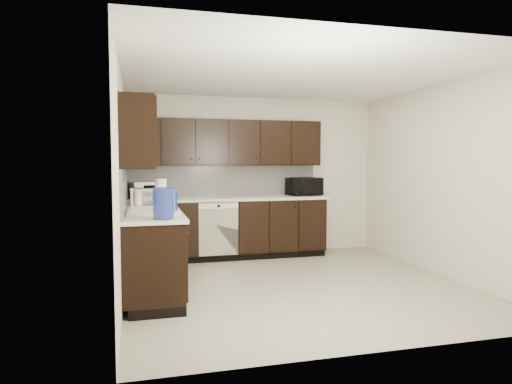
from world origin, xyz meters
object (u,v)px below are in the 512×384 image
(microwave, at_px, (304,187))
(storage_bin, at_px, (153,197))
(blue_pitcher, at_px, (163,203))
(sink, at_px, (153,217))
(toaster_oven, at_px, (144,190))

(microwave, xyz_separation_m, storage_bin, (-2.40, -0.87, -0.05))
(storage_bin, height_order, blue_pitcher, blue_pitcher)
(sink, distance_m, toaster_oven, 1.79)
(sink, height_order, blue_pitcher, blue_pitcher)
(toaster_oven, relative_size, blue_pitcher, 1.30)
(toaster_oven, bearing_deg, sink, -109.41)
(toaster_oven, bearing_deg, microwave, -22.41)
(storage_bin, bearing_deg, blue_pitcher, -88.28)
(microwave, relative_size, blue_pitcher, 1.70)
(toaster_oven, height_order, storage_bin, toaster_oven)
(toaster_oven, distance_m, storage_bin, 0.92)
(sink, xyz_separation_m, microwave, (2.43, 1.75, 0.20))
(storage_bin, distance_m, blue_pitcher, 1.56)
(toaster_oven, xyz_separation_m, blue_pitcher, (0.15, -2.47, 0.03))
(sink, relative_size, microwave, 1.60)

